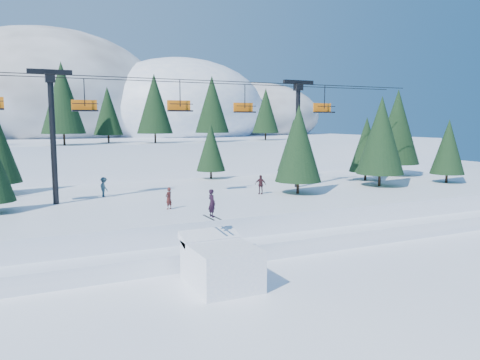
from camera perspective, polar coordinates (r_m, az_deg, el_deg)
name	(u,v)px	position (r m, az deg, el deg)	size (l,w,h in m)	color
ground	(268,293)	(25.13, 3.47, -13.58)	(160.00, 160.00, 0.00)	white
mid_shelf	(168,210)	(40.94, -8.73, -3.68)	(70.00, 22.00, 2.50)	white
berm	(211,246)	(31.87, -3.51, -8.03)	(70.00, 6.00, 1.10)	white
mountain_ridge	(55,117)	(94.14, -21.61, 7.14)	(119.00, 60.38, 26.46)	white
jump_kicker	(221,263)	(25.82, -2.37, -10.10)	(3.35, 4.56, 5.11)	white
chairlift	(175,116)	(40.47, -7.99, 7.71)	(46.00, 3.21, 10.28)	black
conifer_stand	(213,142)	(42.55, -3.33, 4.64)	(63.27, 17.78, 10.11)	black
distant_skiers	(164,187)	(40.07, -9.20, -0.88)	(32.33, 10.78, 1.75)	#203742
banner_near	(316,245)	(32.56, 9.26, -7.80)	(2.86, 0.18, 0.90)	black
banner_far	(351,237)	(35.15, 13.38, -6.78)	(2.75, 0.85, 0.90)	black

